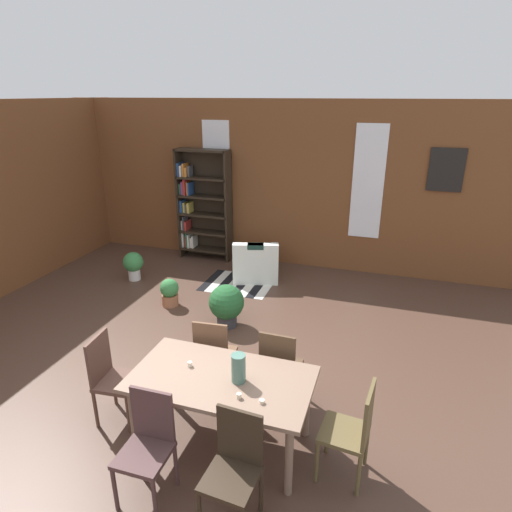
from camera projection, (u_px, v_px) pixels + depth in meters
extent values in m
plane|color=#4C3428|center=(189.00, 401.00, 4.79)|extent=(11.37, 11.37, 0.00)
cube|color=brown|center=(289.00, 185.00, 8.18)|extent=(9.27, 0.12, 3.11)
cube|color=white|center=(217.00, 174.00, 8.48)|extent=(0.55, 0.02, 2.02)
cube|color=white|center=(368.00, 183.00, 7.65)|extent=(0.55, 0.02, 2.02)
cube|color=#7F6350|center=(221.00, 379.00, 3.96)|extent=(1.67, 0.91, 0.04)
cylinder|color=#7F6350|center=(134.00, 421.00, 3.99)|extent=(0.07, 0.07, 0.72)
cylinder|color=#7F6350|center=(289.00, 460.00, 3.56)|extent=(0.07, 0.07, 0.72)
cylinder|color=#7F6350|center=(171.00, 376.00, 4.62)|extent=(0.07, 0.07, 0.72)
cylinder|color=#7F6350|center=(306.00, 405.00, 4.19)|extent=(0.07, 0.07, 0.72)
cylinder|color=#4C7266|center=(238.00, 368.00, 3.85)|extent=(0.13, 0.13, 0.27)
cylinder|color=silver|center=(190.00, 364.00, 4.10)|extent=(0.04, 0.04, 0.05)
cylinder|color=silver|center=(262.00, 401.00, 3.62)|extent=(0.04, 0.04, 0.03)
cylinder|color=silver|center=(239.00, 396.00, 3.67)|extent=(0.04, 0.04, 0.05)
cube|color=#2E2217|center=(230.00, 479.00, 3.28)|extent=(0.43, 0.43, 0.04)
cube|color=#2E2217|center=(240.00, 436.00, 3.35)|extent=(0.38, 0.06, 0.50)
cylinder|color=#2E2217|center=(221.00, 477.00, 3.58)|extent=(0.04, 0.04, 0.43)
cylinder|color=#2E2217|center=(261.00, 491.00, 3.46)|extent=(0.04, 0.04, 0.43)
cube|color=#4C3625|center=(281.00, 367.00, 4.62)|extent=(0.41, 0.41, 0.04)
cube|color=#4C3625|center=(277.00, 357.00, 4.37)|extent=(0.38, 0.04, 0.50)
cylinder|color=#4C3625|center=(301.00, 379.00, 4.81)|extent=(0.04, 0.04, 0.43)
cylinder|color=#4C3625|center=(270.00, 373.00, 4.92)|extent=(0.04, 0.04, 0.43)
cylinder|color=#4C3625|center=(293.00, 399.00, 4.49)|extent=(0.04, 0.04, 0.43)
cylinder|color=#4C3625|center=(260.00, 392.00, 4.60)|extent=(0.04, 0.04, 0.43)
cube|color=brown|center=(216.00, 355.00, 4.84)|extent=(0.44, 0.44, 0.04)
cube|color=brown|center=(210.00, 344.00, 4.58)|extent=(0.38, 0.07, 0.50)
cylinder|color=brown|center=(236.00, 365.00, 5.05)|extent=(0.04, 0.04, 0.43)
cylinder|color=brown|center=(207.00, 361.00, 5.12)|extent=(0.04, 0.04, 0.43)
cylinder|color=brown|center=(228.00, 384.00, 4.72)|extent=(0.04, 0.04, 0.43)
cylinder|color=brown|center=(197.00, 380.00, 4.79)|extent=(0.04, 0.04, 0.43)
cube|color=#482E2E|center=(144.00, 455.00, 3.50)|extent=(0.41, 0.41, 0.04)
cube|color=#482E2E|center=(153.00, 415.00, 3.58)|extent=(0.38, 0.04, 0.50)
cylinder|color=#482E2E|center=(115.00, 489.00, 3.47)|extent=(0.04, 0.04, 0.43)
cylinder|color=#482E2E|center=(155.00, 501.00, 3.37)|extent=(0.04, 0.04, 0.43)
cylinder|color=#482E2E|center=(139.00, 456.00, 3.79)|extent=(0.04, 0.04, 0.43)
cylinder|color=#482E2E|center=(176.00, 465.00, 3.69)|extent=(0.04, 0.04, 0.43)
cube|color=brown|center=(118.00, 382.00, 4.39)|extent=(0.44, 0.44, 0.04)
cube|color=brown|center=(99.00, 358.00, 4.34)|extent=(0.07, 0.38, 0.50)
cylinder|color=brown|center=(128.00, 415.00, 4.27)|extent=(0.04, 0.04, 0.43)
cylinder|color=brown|center=(145.00, 392.00, 4.60)|extent=(0.04, 0.04, 0.43)
cylinder|color=brown|center=(96.00, 409.00, 4.35)|extent=(0.04, 0.04, 0.43)
cylinder|color=brown|center=(114.00, 387.00, 4.67)|extent=(0.04, 0.04, 0.43)
cube|color=brown|center=(344.00, 433.00, 3.73)|extent=(0.44, 0.44, 0.04)
cube|color=brown|center=(368.00, 415.00, 3.57)|extent=(0.07, 0.38, 0.50)
cylinder|color=brown|center=(327.00, 434.00, 4.04)|extent=(0.04, 0.04, 0.43)
cylinder|color=brown|center=(317.00, 462.00, 3.73)|extent=(0.04, 0.04, 0.43)
cylinder|color=brown|center=(366.00, 445.00, 3.90)|extent=(0.04, 0.04, 0.43)
cylinder|color=brown|center=(359.00, 476.00, 3.59)|extent=(0.04, 0.04, 0.43)
cube|color=#2D2319|center=(181.00, 204.00, 8.73)|extent=(0.04, 0.33, 2.20)
cube|color=#2D2319|center=(228.00, 208.00, 8.43)|extent=(0.04, 0.33, 2.20)
cube|color=#2D2319|center=(208.00, 204.00, 8.72)|extent=(1.07, 0.01, 2.20)
cube|color=#2D2319|center=(206.00, 249.00, 8.90)|extent=(1.03, 0.33, 0.04)
cube|color=white|center=(185.00, 239.00, 8.98)|extent=(0.04, 0.22, 0.30)
cube|color=#B22D28|center=(187.00, 241.00, 8.98)|extent=(0.03, 0.18, 0.20)
cube|color=#33724C|center=(189.00, 239.00, 8.95)|extent=(0.04, 0.22, 0.31)
cube|color=white|center=(191.00, 240.00, 8.94)|extent=(0.03, 0.28, 0.28)
cube|color=white|center=(193.00, 242.00, 8.94)|extent=(0.05, 0.18, 0.21)
cube|color=white|center=(195.00, 241.00, 8.92)|extent=(0.03, 0.23, 0.26)
cube|color=#2D2319|center=(205.00, 232.00, 8.77)|extent=(1.03, 0.33, 0.04)
cube|color=white|center=(184.00, 225.00, 8.87)|extent=(0.03, 0.19, 0.19)
cube|color=#4C4C51|center=(185.00, 222.00, 8.84)|extent=(0.03, 0.23, 0.29)
cube|color=#B22D28|center=(188.00, 225.00, 8.85)|extent=(0.04, 0.24, 0.19)
cube|color=#2D2319|center=(205.00, 215.00, 8.64)|extent=(1.03, 0.33, 0.04)
cube|color=#284C8C|center=(183.00, 206.00, 8.73)|extent=(0.05, 0.22, 0.24)
cube|color=gold|center=(185.00, 207.00, 8.72)|extent=(0.04, 0.17, 0.20)
cube|color=#4C4C51|center=(188.00, 208.00, 8.71)|extent=(0.03, 0.21, 0.18)
cube|color=gold|center=(190.00, 207.00, 8.69)|extent=(0.05, 0.22, 0.21)
cube|color=#2D2319|center=(204.00, 197.00, 8.51)|extent=(1.03, 0.33, 0.04)
cube|color=#33724C|center=(181.00, 189.00, 8.61)|extent=(0.03, 0.17, 0.21)
cube|color=#8C4C8C|center=(184.00, 188.00, 8.58)|extent=(0.05, 0.18, 0.26)
cube|color=#B22D28|center=(186.00, 187.00, 8.56)|extent=(0.05, 0.25, 0.31)
cube|color=orange|center=(189.00, 188.00, 8.55)|extent=(0.03, 0.20, 0.26)
cube|color=#284C8C|center=(191.00, 188.00, 8.54)|extent=(0.03, 0.25, 0.25)
cube|color=#2D2319|center=(203.00, 178.00, 8.38)|extent=(1.03, 0.33, 0.04)
cube|color=#284C8C|center=(180.00, 169.00, 8.47)|extent=(0.04, 0.26, 0.26)
cube|color=white|center=(183.00, 170.00, 8.46)|extent=(0.04, 0.26, 0.21)
cube|color=orange|center=(185.00, 170.00, 8.44)|extent=(0.04, 0.23, 0.25)
cube|color=orange|center=(188.00, 171.00, 8.44)|extent=(0.04, 0.26, 0.18)
cube|color=#4C4C51|center=(190.00, 171.00, 8.42)|extent=(0.04, 0.18, 0.21)
cube|color=#2D2319|center=(202.00, 150.00, 8.20)|extent=(1.03, 0.33, 0.04)
cube|color=white|center=(256.00, 267.00, 7.96)|extent=(1.00, 1.00, 0.40)
cube|color=white|center=(256.00, 254.00, 7.53)|extent=(0.81, 0.38, 0.35)
cube|color=white|center=(275.00, 253.00, 7.85)|extent=(0.32, 0.72, 0.15)
cube|color=white|center=(237.00, 252.00, 7.87)|extent=(0.32, 0.72, 0.15)
cube|color=#19382D|center=(256.00, 246.00, 7.48)|extent=(0.32, 0.24, 0.08)
cylinder|color=#333338|center=(227.00, 320.00, 6.32)|extent=(0.29, 0.29, 0.17)
sphere|color=#235B2D|center=(226.00, 302.00, 6.22)|extent=(0.51, 0.51, 0.51)
cylinder|color=#9E6042|center=(170.00, 300.00, 6.92)|extent=(0.26, 0.26, 0.18)
sphere|color=#387F42|center=(169.00, 288.00, 6.84)|extent=(0.30, 0.30, 0.30)
cylinder|color=silver|center=(134.00, 274.00, 7.87)|extent=(0.22, 0.22, 0.20)
sphere|color=#387F42|center=(133.00, 262.00, 7.79)|extent=(0.36, 0.36, 0.36)
cube|color=black|center=(211.00, 280.00, 7.88)|extent=(0.15, 0.98, 0.01)
cube|color=silver|center=(219.00, 281.00, 7.83)|extent=(0.15, 0.98, 0.01)
cube|color=black|center=(226.00, 282.00, 7.79)|extent=(0.15, 0.98, 0.01)
cube|color=silver|center=(234.00, 283.00, 7.75)|extent=(0.15, 0.98, 0.01)
cube|color=black|center=(242.00, 284.00, 7.70)|extent=(0.15, 0.98, 0.01)
cube|color=silver|center=(250.00, 285.00, 7.66)|extent=(0.15, 0.98, 0.01)
cube|color=black|center=(258.00, 286.00, 7.62)|extent=(0.15, 0.98, 0.01)
cube|color=silver|center=(266.00, 287.00, 7.57)|extent=(0.15, 0.98, 0.01)
cube|color=black|center=(446.00, 170.00, 7.18)|extent=(0.56, 0.03, 0.72)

